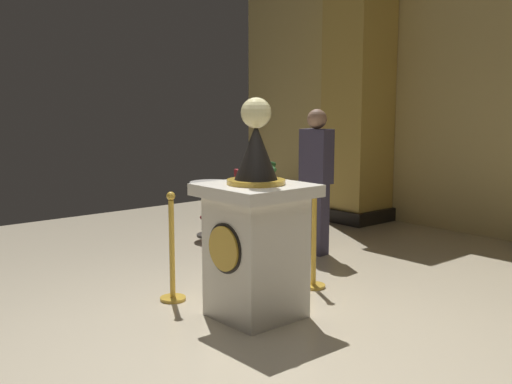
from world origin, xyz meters
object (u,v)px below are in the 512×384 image
pedestal_clock (256,234)px  stanchion_far (172,263)px  cafe_table (211,202)px  cafe_chair_red (233,201)px  stanchion_near (314,254)px  bystander_guest (316,178)px  potted_palm_left (258,208)px

pedestal_clock → stanchion_far: 0.95m
cafe_table → cafe_chair_red: (0.58, -0.08, 0.09)m
stanchion_near → cafe_table: 2.61m
pedestal_clock → stanchion_far: (-0.82, -0.31, -0.36)m
stanchion_near → stanchion_far: 1.40m
bystander_guest → cafe_table: 1.71m
stanchion_near → bystander_guest: size_ratio=0.57×
potted_palm_left → cafe_table: potted_palm_left is taller
pedestal_clock → potted_palm_left: size_ratio=1.71×
potted_palm_left → cafe_chair_red: bearing=-58.7°
stanchion_near → cafe_chair_red: bearing=164.9°
stanchion_far → potted_palm_left: size_ratio=0.93×
stanchion_near → cafe_table: stanchion_near is taller
cafe_chair_red → potted_palm_left: bearing=121.3°
cafe_table → cafe_chair_red: bearing=-7.9°
stanchion_far → pedestal_clock: bearing=20.9°
cafe_table → pedestal_clock: bearing=-29.5°
potted_palm_left → stanchion_far: bearing=-54.5°
bystander_guest → cafe_chair_red: bystander_guest is taller
bystander_guest → stanchion_far: bearing=-81.2°
cafe_table → stanchion_far: bearing=-43.9°
potted_palm_left → cafe_table: (-0.04, -0.81, 0.18)m
stanchion_near → stanchion_far: (-0.57, -1.28, 0.01)m
stanchion_near → pedestal_clock: bearing=-75.7°
stanchion_near → cafe_table: (-2.53, 0.61, 0.13)m
bystander_guest → cafe_table: bearing=-166.8°
stanchion_near → bystander_guest: bystander_guest is taller
pedestal_clock → cafe_table: size_ratio=2.48×
pedestal_clock → bystander_guest: pedestal_clock is taller
stanchion_near → cafe_table: bearing=166.5°
pedestal_clock → potted_palm_left: (-2.74, 2.38, -0.42)m
bystander_guest → pedestal_clock: bearing=-59.0°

